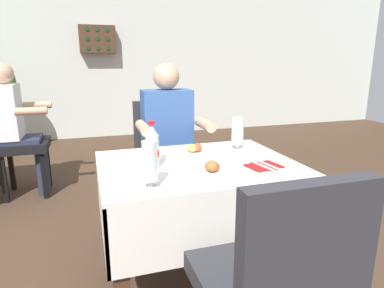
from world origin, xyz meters
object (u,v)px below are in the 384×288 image
Objects in this scene: main_dining_table at (197,194)px; chair_far_diner_seat at (165,156)px; chair_near_camera_side at (273,283)px; plate_near_camera at (212,169)px; napkin_cutlery_set at (264,166)px; plate_far_diner at (194,150)px; background_chair_right at (12,140)px; cola_bottle_primary at (152,148)px; wall_bottle_rack at (97,39)px; seated_diner_far at (169,140)px; beer_glass_left at (150,165)px; beer_glass_middle at (238,133)px; background_patron at (16,123)px.

chair_far_diner_seat is at bearing 90.00° from main_dining_table.
plate_near_camera is (0.01, 0.61, 0.20)m from chair_near_camera_side.
plate_far_diner is at bearing 125.51° from napkin_cutlery_set.
chair_far_diner_seat is at bearing -38.44° from background_chair_right.
cola_bottle_primary is at bearing -178.42° from main_dining_table.
wall_bottle_rack is (-0.31, 3.29, 1.06)m from chair_far_diner_seat.
chair_far_diner_seat is 4.95× the size of napkin_cutlery_set.
seated_diner_far reaches higher than plate_near_camera.
beer_glass_left is at bearing -169.78° from napkin_cutlery_set.
background_chair_right is (-1.00, 1.79, -0.29)m from cola_bottle_primary.
napkin_cutlery_set is (-0.02, -0.36, -0.10)m from beer_glass_middle.
background_chair_right is 1.73× the size of wall_bottle_rack.
background_chair_right is 2.70m from wall_bottle_rack.
beer_glass_left is 0.16× the size of background_patron.
seated_diner_far is 6.43× the size of napkin_cutlery_set.
chair_near_camera_side is 1.00× the size of background_chair_right.
cola_bottle_primary is (-0.25, -0.80, 0.29)m from chair_far_diner_seat.
beer_glass_left is at bearing -143.20° from beer_glass_middle.
background_chair_right reaches higher than plate_near_camera.
background_chair_right is 0.16m from background_patron.
beer_glass_left is (-0.32, -0.10, 0.09)m from plate_near_camera.
wall_bottle_rack is at bearing 68.07° from background_chair_right.
chair_far_diner_seat is at bearing 90.00° from chair_near_camera_side.
cola_bottle_primary is 2.03m from background_patron.
chair_far_diner_seat reaches higher than plate_far_diner.
napkin_cutlery_set is (0.62, 0.11, -0.10)m from beer_glass_left.
cola_bottle_primary is at bearing -160.94° from beer_glass_middle.
background_chair_right is at bearing 129.06° from plate_far_diner.
background_chair_right is (-1.24, 1.78, -0.00)m from main_dining_table.
seated_diner_far is 0.87m from plate_near_camera.
plate_near_camera is at bearing 16.94° from beer_glass_left.
chair_near_camera_side is 1.48m from seated_diner_far.
chair_near_camera_side is 0.66m from beer_glass_left.
wall_bottle_rack is (-0.07, 4.09, 0.77)m from cola_bottle_primary.
plate_near_camera reaches higher than plate_far_diner.
background_patron is (0.05, 0.00, 0.16)m from background_chair_right.
chair_far_diner_seat reaches higher than napkin_cutlery_set.
cola_bottle_primary is at bearing -60.84° from background_chair_right.
background_patron is at bearing 123.87° from main_dining_table.
background_patron is (-1.19, 0.99, 0.16)m from chair_far_diner_seat.
beer_glass_middle is at bearing -1.02° from plate_far_diner.
beer_glass_middle is 2.20m from background_patron.
beer_glass_middle is 0.38m from napkin_cutlery_set.
chair_far_diner_seat is 1.73× the size of wall_bottle_rack.
chair_near_camera_side is 0.87m from cola_bottle_primary.
plate_near_camera is 1.23× the size of beer_glass_left.
chair_near_camera_side reaches higher than beer_glass_middle.
cola_bottle_primary is at bearing -145.03° from plate_far_diner.
chair_far_diner_seat is 3.98× the size of cola_bottle_primary.
beer_glass_middle is (0.32, -0.60, 0.29)m from chair_far_diner_seat.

